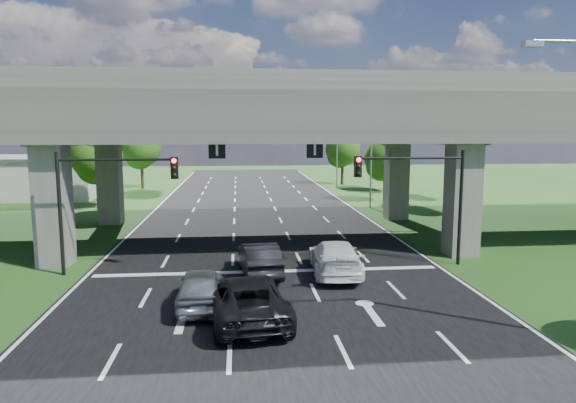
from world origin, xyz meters
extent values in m
plane|color=#214616|center=(0.00, 0.00, 0.00)|extent=(160.00, 160.00, 0.00)
cube|color=black|center=(0.00, 10.00, 0.01)|extent=(18.00, 120.00, 0.03)
cube|color=#373532|center=(0.00, 12.00, 8.00)|extent=(80.00, 15.00, 2.00)
cube|color=#5C5954|center=(0.00, 4.75, 9.50)|extent=(80.00, 0.50, 1.00)
cube|color=#5C5954|center=(0.00, 19.25, 9.50)|extent=(80.00, 0.50, 1.00)
cube|color=#5C5954|center=(-11.00, 6.00, 3.50)|extent=(1.60, 1.60, 7.00)
cube|color=#5C5954|center=(-11.00, 18.00, 3.50)|extent=(1.60, 1.60, 7.00)
cube|color=#5C5954|center=(11.00, 6.00, 3.50)|extent=(1.60, 1.60, 7.00)
cube|color=#5C5954|center=(11.00, 18.00, 3.50)|extent=(1.60, 1.60, 7.00)
cube|color=black|center=(-2.50, 5.00, 6.00)|extent=(0.85, 0.06, 0.85)
cube|color=black|center=(2.50, 5.00, 6.00)|extent=(0.85, 0.06, 0.85)
cube|color=#9E9E99|center=(-26.00, 35.00, 2.00)|extent=(20.00, 10.00, 4.00)
cylinder|color=black|center=(10.00, 4.00, 3.00)|extent=(0.18, 0.18, 6.00)
cylinder|color=black|center=(7.25, 4.00, 5.60)|extent=(5.50, 0.12, 0.12)
cube|color=black|center=(4.50, 3.82, 5.20)|extent=(0.35, 0.28, 1.05)
sphere|color=#FF0C05|center=(4.50, 3.66, 5.55)|extent=(0.22, 0.22, 0.22)
cylinder|color=black|center=(-10.00, 4.00, 3.00)|extent=(0.18, 0.18, 6.00)
cylinder|color=black|center=(-7.25, 4.00, 5.60)|extent=(5.50, 0.12, 0.12)
cube|color=black|center=(-4.50, 3.82, 5.20)|extent=(0.35, 0.28, 1.05)
sphere|color=#FF0C05|center=(-4.50, 3.66, 5.55)|extent=(0.22, 0.22, 0.22)
cube|color=gray|center=(7.50, -6.00, 9.60)|extent=(0.60, 0.25, 0.18)
cylinder|color=gray|center=(10.50, 24.00, 5.00)|extent=(0.16, 0.16, 10.00)
cylinder|color=gray|center=(9.00, 24.00, 9.70)|extent=(3.00, 0.10, 0.10)
cube|color=gray|center=(7.50, 24.00, 9.60)|extent=(0.60, 0.25, 0.18)
cylinder|color=gray|center=(10.50, 40.00, 5.00)|extent=(0.16, 0.16, 10.00)
cylinder|color=gray|center=(9.00, 40.00, 9.70)|extent=(3.00, 0.10, 0.10)
cube|color=gray|center=(7.50, 40.00, 9.60)|extent=(0.60, 0.25, 0.18)
cylinder|color=black|center=(-14.00, 26.00, 1.65)|extent=(0.36, 0.36, 3.30)
sphere|color=#244F15|center=(-14.00, 26.00, 4.65)|extent=(4.50, 4.50, 4.50)
sphere|color=#244F15|center=(-13.60, 25.70, 6.00)|extent=(3.60, 3.60, 3.60)
sphere|color=#244F15|center=(-14.30, 26.40, 3.75)|extent=(3.30, 3.30, 3.30)
cylinder|color=black|center=(-17.00, 34.00, 1.43)|extent=(0.36, 0.36, 2.86)
sphere|color=#244F15|center=(-17.00, 34.00, 4.03)|extent=(3.90, 3.90, 3.90)
sphere|color=#244F15|center=(-16.60, 33.70, 5.20)|extent=(3.12, 3.12, 3.12)
sphere|color=#244F15|center=(-17.30, 34.40, 3.25)|extent=(2.86, 2.86, 2.86)
cylinder|color=black|center=(-13.00, 42.00, 1.76)|extent=(0.36, 0.36, 3.52)
sphere|color=#244F15|center=(-13.00, 42.00, 4.96)|extent=(4.80, 4.80, 4.80)
sphere|color=#244F15|center=(-12.60, 41.70, 6.40)|extent=(3.84, 3.84, 3.84)
sphere|color=#244F15|center=(-13.30, 42.40, 4.00)|extent=(3.52, 3.52, 3.52)
cylinder|color=black|center=(13.00, 28.00, 1.54)|extent=(0.36, 0.36, 3.08)
sphere|color=#244F15|center=(13.00, 28.00, 4.34)|extent=(4.20, 4.20, 4.20)
sphere|color=#244F15|center=(13.40, 27.70, 5.60)|extent=(3.36, 3.36, 3.36)
sphere|color=#244F15|center=(12.70, 28.40, 3.50)|extent=(3.08, 3.08, 3.08)
cylinder|color=black|center=(16.00, 36.00, 1.43)|extent=(0.36, 0.36, 2.86)
sphere|color=#244F15|center=(16.00, 36.00, 4.03)|extent=(3.90, 3.90, 3.90)
sphere|color=#244F15|center=(16.40, 35.70, 5.20)|extent=(3.12, 3.12, 3.12)
sphere|color=#244F15|center=(15.70, 36.40, 3.25)|extent=(2.86, 2.86, 2.86)
cylinder|color=black|center=(12.00, 44.00, 1.65)|extent=(0.36, 0.36, 3.30)
sphere|color=#244F15|center=(12.00, 44.00, 4.65)|extent=(4.50, 4.50, 4.50)
sphere|color=#244F15|center=(12.40, 43.70, 6.00)|extent=(3.60, 3.60, 3.60)
sphere|color=#244F15|center=(11.70, 44.40, 3.75)|extent=(3.30, 3.30, 3.30)
imported|color=#9B9EA2|center=(-2.99, -1.31, 0.81)|extent=(1.94, 4.61, 1.55)
imported|color=black|center=(-0.48, 3.00, 0.82)|extent=(2.12, 4.92, 1.58)
imported|color=white|center=(3.21, 2.83, 0.84)|extent=(2.66, 5.75, 1.63)
imported|color=black|center=(-1.21, -2.92, 0.84)|extent=(3.36, 6.12, 1.63)
camera|label=1|loc=(-1.46, -21.26, 7.02)|focal=32.00mm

